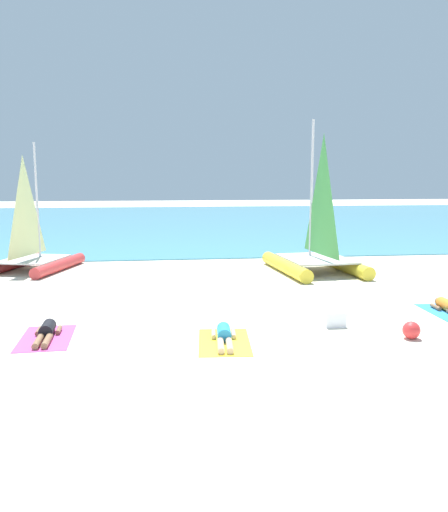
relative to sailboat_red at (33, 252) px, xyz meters
The scene contains 10 objects.
ground_plane 6.73m from the sailboat_red, ahead, with size 120.00×120.00×0.00m, color beige.
ocean_water 22.82m from the sailboat_red, 73.05° to the left, with size 120.00×40.00×0.05m, color #4C9EB7.
sailboat_red is the anchor object (origin of this frame).
sailboat_yellow 10.66m from the sailboat_red, ahead, with size 3.15×4.56×5.64m.
towel_left 9.05m from the sailboat_red, 75.76° to the right, with size 1.10×1.90×0.01m, color #D84C99.
sunbather_left 8.98m from the sailboat_red, 75.67° to the right, with size 0.56×1.56×0.30m.
towel_middle 11.33m from the sailboat_red, 57.40° to the right, with size 1.10×1.90×0.01m, color yellow.
sunbather_middle 11.27m from the sailboat_red, 57.19° to the right, with size 0.58×1.57×0.30m.
beach_ball 14.16m from the sailboat_red, 43.82° to the right, with size 0.39×0.39×0.39m, color red.
cooler_box 12.38m from the sailboat_red, 44.33° to the right, with size 0.50×0.36×0.36m, color white.
Camera 1 is at (-1.92, -9.47, 3.52)m, focal length 36.33 mm.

